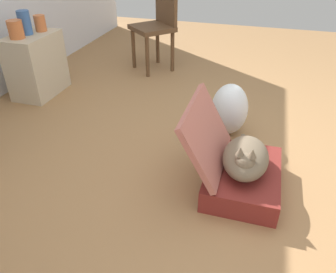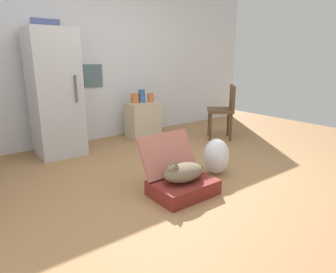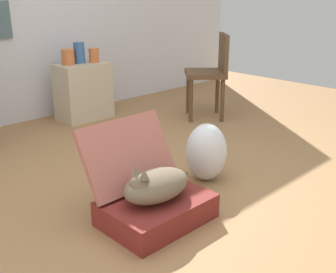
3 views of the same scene
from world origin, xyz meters
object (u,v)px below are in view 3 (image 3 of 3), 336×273
at_px(vase_tall, 68,57).
at_px(cat, 155,185).
at_px(vase_short, 94,55).
at_px(chair, 211,71).
at_px(suitcase_base, 157,210).
at_px(vase_round, 79,53).
at_px(plastic_bag_white, 206,152).
at_px(side_table, 83,91).

bearing_deg(vase_tall, cat, -109.65).
bearing_deg(vase_short, chair, -45.58).
bearing_deg(suitcase_base, vase_tall, 70.58).
distance_m(vase_short, vase_round, 0.15).
height_order(plastic_bag_white, chair, chair).
bearing_deg(vase_round, chair, -43.37).
distance_m(suitcase_base, vase_short, 2.39).
height_order(cat, vase_short, vase_short).
relative_size(suitcase_base, side_table, 1.05).
distance_m(cat, vase_round, 2.36).
relative_size(side_table, vase_tall, 3.74).
bearing_deg(side_table, vase_short, -14.08).
height_order(cat, plastic_bag_white, plastic_bag_white).
xyz_separation_m(side_table, vase_round, (0.00, 0.03, 0.40)).
distance_m(cat, vase_tall, 2.31).
bearing_deg(vase_round, suitcase_base, -112.59).
height_order(cat, vase_round, vase_round).
bearing_deg(cat, chair, 32.11).
relative_size(vase_tall, vase_round, 0.74).
bearing_deg(chair, side_table, -90.63).
bearing_deg(chair, suitcase_base, -15.88).
bearing_deg(vase_round, cat, -112.81).
bearing_deg(vase_short, side_table, 165.92).
relative_size(vase_tall, vase_short, 1.07).
bearing_deg(vase_tall, chair, -39.77).
bearing_deg(vase_short, vase_round, 155.24).
bearing_deg(side_table, plastic_bag_white, -96.78).
relative_size(cat, vase_tall, 3.28).
bearing_deg(cat, vase_tall, 70.35).
relative_size(vase_tall, chair, 0.18).
distance_m(side_table, vase_tall, 0.40).
xyz_separation_m(plastic_bag_white, chair, (1.23, 1.01, 0.29)).
distance_m(side_table, vase_round, 0.40).
xyz_separation_m(plastic_bag_white, side_table, (0.23, 1.92, 0.09)).
height_order(suitcase_base, chair, chair).
height_order(side_table, vase_tall, vase_tall).
height_order(plastic_bag_white, vase_short, vase_short).
xyz_separation_m(cat, vase_round, (0.90, 2.14, 0.46)).
distance_m(vase_short, chair, 1.25).
bearing_deg(vase_tall, suitcase_base, -109.42).
relative_size(suitcase_base, vase_tall, 3.93).
relative_size(plastic_bag_white, side_table, 0.71).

